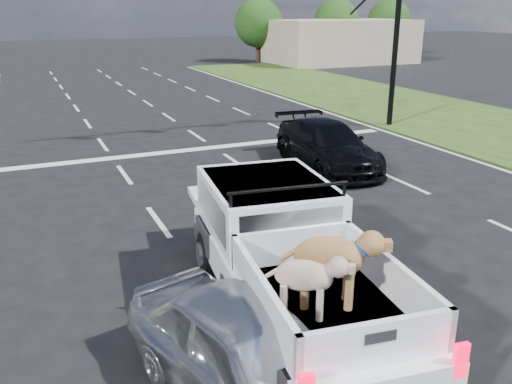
% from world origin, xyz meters
% --- Properties ---
extents(ground, '(160.00, 160.00, 0.00)m').
position_xyz_m(ground, '(0.00, 0.00, 0.00)').
color(ground, black).
rests_on(ground, ground).
extents(road_markings, '(17.75, 60.00, 0.01)m').
position_xyz_m(road_markings, '(0.00, 6.56, 0.01)').
color(road_markings, silver).
rests_on(road_markings, ground).
extents(traffic_signal, '(9.11, 0.31, 7.00)m').
position_xyz_m(traffic_signal, '(7.20, 10.50, 4.73)').
color(traffic_signal, black).
rests_on(traffic_signal, ground).
extents(building_right, '(12.00, 7.00, 3.60)m').
position_xyz_m(building_right, '(22.00, 34.00, 1.80)').
color(building_right, tan).
rests_on(building_right, ground).
extents(tree_far_d, '(4.20, 4.20, 5.40)m').
position_xyz_m(tree_far_d, '(16.00, 38.00, 3.29)').
color(tree_far_d, '#332114').
rests_on(tree_far_d, ground).
extents(tree_far_e, '(4.20, 4.20, 5.40)m').
position_xyz_m(tree_far_e, '(24.00, 38.00, 3.29)').
color(tree_far_e, '#332114').
rests_on(tree_far_e, ground).
extents(tree_far_f, '(4.20, 4.20, 5.40)m').
position_xyz_m(tree_far_f, '(30.00, 38.00, 3.29)').
color(tree_far_f, '#332114').
rests_on(tree_far_f, ground).
extents(pickup_truck, '(2.74, 5.90, 2.13)m').
position_xyz_m(pickup_truck, '(-0.82, -0.66, 1.00)').
color(pickup_truck, black).
rests_on(pickup_truck, ground).
extents(silver_sedan, '(2.58, 4.29, 1.37)m').
position_xyz_m(silver_sedan, '(-2.20, -2.38, 0.68)').
color(silver_sedan, silver).
rests_on(silver_sedan, ground).
extents(black_coupe, '(2.36, 4.92, 1.38)m').
position_xyz_m(black_coupe, '(4.09, 6.34, 0.69)').
color(black_coupe, black).
rests_on(black_coupe, ground).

